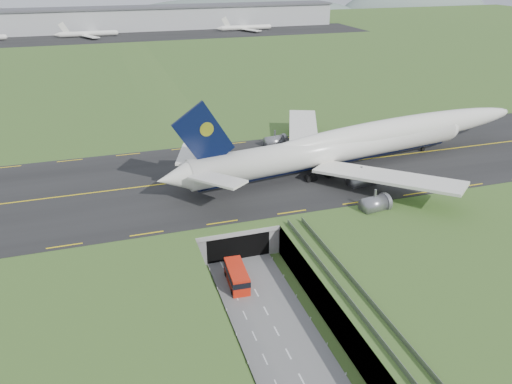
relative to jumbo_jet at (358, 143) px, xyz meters
name	(u,v)px	position (x,y,z in m)	size (l,w,h in m)	color
ground	(251,284)	(-35.87, -30.48, -11.64)	(900.00, 900.00, 0.00)	#365A24
airfield_deck	(251,269)	(-35.87, -30.48, -8.64)	(800.00, 800.00, 6.00)	gray
trench_road	(265,310)	(-35.87, -37.98, -11.54)	(12.00, 75.00, 0.20)	slate
taxiway	(208,179)	(-35.87, 2.52, -5.55)	(800.00, 44.00, 0.18)	black
tunnel_portal	(227,223)	(-35.87, -13.77, -8.31)	(17.00, 22.30, 6.00)	gray
guideway	(365,315)	(-24.87, -49.59, -6.32)	(3.00, 53.00, 7.05)	#A8A8A3
jumbo_jet	(358,143)	(0.00, 0.00, 0.00)	(99.38, 62.52, 20.93)	white
shuttle_tram	(237,276)	(-38.31, -30.02, -9.85)	(3.45, 8.18, 3.26)	red
cargo_terminal	(122,19)	(-35.97, 268.94, 2.31)	(320.00, 67.00, 15.60)	#B2B2B2
distant_hills	(184,22)	(28.51, 399.52, -15.64)	(700.00, 91.00, 60.00)	slate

